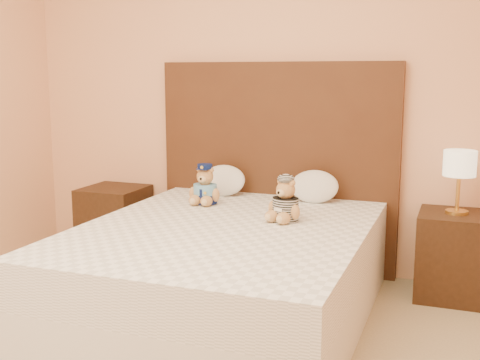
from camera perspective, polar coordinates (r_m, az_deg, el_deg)
name	(u,v)px	position (r m, az deg, el deg)	size (l,w,h in m)	color
bed	(225,271)	(3.56, -1.43, -8.66)	(1.60, 2.00, 0.55)	white
headboard	(277,167)	(4.38, 3.49, 1.27)	(1.75, 0.08, 1.50)	#462715
nightstand_left	(115,222)	(4.80, -11.79, -3.92)	(0.45, 0.45, 0.55)	#372011
nightstand_right	(454,256)	(4.09, 19.62, -6.76)	(0.45, 0.45, 0.55)	#372011
lamp	(460,167)	(3.97, 20.10, 1.20)	(0.20, 0.20, 0.40)	gold
teddy_police	(205,184)	(4.04, -3.33, -0.41)	(0.23, 0.22, 0.27)	#B78047
teddy_prisoner	(286,200)	(3.58, 4.34, -1.86)	(0.23, 0.22, 0.26)	#B78047
pillow_left	(223,179)	(4.34, -1.61, 0.10)	(0.33, 0.22, 0.24)	white
pillow_right	(314,185)	(4.13, 7.06, -0.46)	(0.33, 0.22, 0.24)	white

